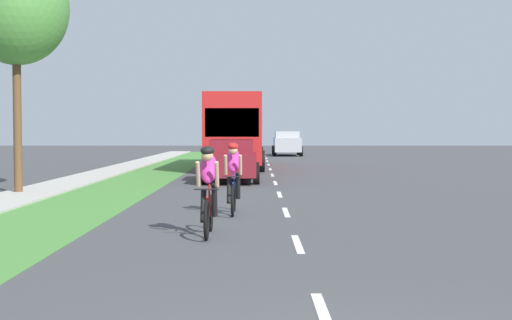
{
  "coord_description": "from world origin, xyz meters",
  "views": [
    {
      "loc": [
        -0.68,
        -4.28,
        1.84
      ],
      "look_at": [
        -0.7,
        17.3,
        0.91
      ],
      "focal_mm": 48.07,
      "sensor_mm": 36.0,
      "label": 1
    }
  ],
  "objects_px": {
    "suv_silver": "(288,143)",
    "street_tree_near": "(17,8)",
    "sedan_maroon": "(233,160)",
    "pickup_blue": "(243,142)",
    "bus_red": "(237,128)",
    "cyclist_trailing": "(234,177)",
    "cyclist_lead": "(209,190)"
  },
  "relations": [
    {
      "from": "cyclist_trailing",
      "to": "sedan_maroon",
      "type": "bearing_deg",
      "value": 92.18
    },
    {
      "from": "suv_silver",
      "to": "sedan_maroon",
      "type": "bearing_deg",
      "value": -96.98
    },
    {
      "from": "pickup_blue",
      "to": "street_tree_near",
      "type": "xyz_separation_m",
      "value": [
        -5.72,
        -41.74,
        4.56
      ]
    },
    {
      "from": "sedan_maroon",
      "to": "suv_silver",
      "type": "relative_size",
      "value": 0.91
    },
    {
      "from": "cyclist_trailing",
      "to": "street_tree_near",
      "type": "bearing_deg",
      "value": 142.56
    },
    {
      "from": "pickup_blue",
      "to": "street_tree_near",
      "type": "distance_m",
      "value": 42.38
    },
    {
      "from": "suv_silver",
      "to": "street_tree_near",
      "type": "xyz_separation_m",
      "value": [
        -9.24,
        -30.5,
        4.44
      ]
    },
    {
      "from": "sedan_maroon",
      "to": "street_tree_near",
      "type": "xyz_separation_m",
      "value": [
        -6.09,
        -4.78,
        4.62
      ]
    },
    {
      "from": "suv_silver",
      "to": "pickup_blue",
      "type": "bearing_deg",
      "value": 107.35
    },
    {
      "from": "cyclist_trailing",
      "to": "suv_silver",
      "type": "relative_size",
      "value": 0.37
    },
    {
      "from": "cyclist_lead",
      "to": "street_tree_near",
      "type": "xyz_separation_m",
      "value": [
        -6.13,
        8.09,
        4.58
      ]
    },
    {
      "from": "bus_red",
      "to": "street_tree_near",
      "type": "distance_m",
      "value": 15.85
    },
    {
      "from": "cyclist_lead",
      "to": "pickup_blue",
      "type": "distance_m",
      "value": 49.83
    },
    {
      "from": "street_tree_near",
      "to": "bus_red",
      "type": "bearing_deg",
      "value": 67.37
    },
    {
      "from": "bus_red",
      "to": "suv_silver",
      "type": "xyz_separation_m",
      "value": [
        3.28,
        16.21,
        -1.03
      ]
    },
    {
      "from": "suv_silver",
      "to": "cyclist_lead",
      "type": "bearing_deg",
      "value": -94.61
    },
    {
      "from": "bus_red",
      "to": "street_tree_near",
      "type": "bearing_deg",
      "value": -112.63
    },
    {
      "from": "suv_silver",
      "to": "cyclist_trailing",
      "type": "bearing_deg",
      "value": -94.49
    },
    {
      "from": "cyclist_trailing",
      "to": "sedan_maroon",
      "type": "height_order",
      "value": "cyclist_trailing"
    },
    {
      "from": "cyclist_lead",
      "to": "street_tree_near",
      "type": "distance_m",
      "value": 11.13
    },
    {
      "from": "bus_red",
      "to": "pickup_blue",
      "type": "bearing_deg",
      "value": 90.48
    },
    {
      "from": "suv_silver",
      "to": "street_tree_near",
      "type": "distance_m",
      "value": 32.17
    },
    {
      "from": "cyclist_lead",
      "to": "cyclist_trailing",
      "type": "height_order",
      "value": "same"
    },
    {
      "from": "sedan_maroon",
      "to": "suv_silver",
      "type": "height_order",
      "value": "suv_silver"
    },
    {
      "from": "bus_red",
      "to": "suv_silver",
      "type": "bearing_deg",
      "value": 78.55
    },
    {
      "from": "sedan_maroon",
      "to": "pickup_blue",
      "type": "relative_size",
      "value": 0.84
    },
    {
      "from": "cyclist_trailing",
      "to": "street_tree_near",
      "type": "xyz_separation_m",
      "value": [
        -6.46,
        4.94,
        4.58
      ]
    },
    {
      "from": "cyclist_trailing",
      "to": "street_tree_near",
      "type": "distance_m",
      "value": 9.33
    },
    {
      "from": "street_tree_near",
      "to": "pickup_blue",
      "type": "bearing_deg",
      "value": 82.19
    },
    {
      "from": "sedan_maroon",
      "to": "cyclist_trailing",
      "type": "bearing_deg",
      "value": -87.82
    },
    {
      "from": "sedan_maroon",
      "to": "pickup_blue",
      "type": "height_order",
      "value": "pickup_blue"
    },
    {
      "from": "cyclist_lead",
      "to": "sedan_maroon",
      "type": "relative_size",
      "value": 0.4
    }
  ]
}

